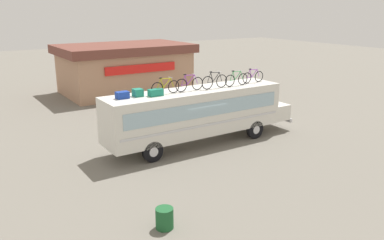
{
  "coord_description": "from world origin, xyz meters",
  "views": [
    {
      "loc": [
        -11.85,
        -17.86,
        7.56
      ],
      "look_at": [
        -0.21,
        0.0,
        1.47
      ],
      "focal_mm": 37.13,
      "sensor_mm": 36.0,
      "label": 1
    }
  ],
  "objects_px": {
    "bus": "(199,112)",
    "luggage_bag_3": "(156,92)",
    "luggage_bag_2": "(138,93)",
    "rooftop_bicycle_2": "(189,84)",
    "rooftop_bicycle_3": "(215,81)",
    "rooftop_bicycle_4": "(236,79)",
    "trash_bin": "(165,218)",
    "luggage_bag_1": "(122,95)",
    "rooftop_bicycle_5": "(253,77)",
    "rooftop_bicycle_1": "(165,87)"
  },
  "relations": [
    {
      "from": "bus",
      "to": "luggage_bag_3",
      "type": "relative_size",
      "value": 16.07
    },
    {
      "from": "luggage_bag_2",
      "to": "rooftop_bicycle_2",
      "type": "distance_m",
      "value": 2.94
    },
    {
      "from": "rooftop_bicycle_3",
      "to": "rooftop_bicycle_4",
      "type": "height_order",
      "value": "rooftop_bicycle_3"
    },
    {
      "from": "luggage_bag_3",
      "to": "trash_bin",
      "type": "bearing_deg",
      "value": -116.21
    },
    {
      "from": "rooftop_bicycle_2",
      "to": "trash_bin",
      "type": "height_order",
      "value": "rooftop_bicycle_2"
    },
    {
      "from": "luggage_bag_1",
      "to": "trash_bin",
      "type": "relative_size",
      "value": 0.82
    },
    {
      "from": "rooftop_bicycle_3",
      "to": "luggage_bag_3",
      "type": "bearing_deg",
      "value": 178.65
    },
    {
      "from": "bus",
      "to": "rooftop_bicycle_2",
      "type": "bearing_deg",
      "value": -171.77
    },
    {
      "from": "luggage_bag_1",
      "to": "rooftop_bicycle_2",
      "type": "xyz_separation_m",
      "value": [
        3.79,
        -0.28,
        0.22
      ]
    },
    {
      "from": "luggage_bag_1",
      "to": "rooftop_bicycle_5",
      "type": "distance_m",
      "value": 8.34
    },
    {
      "from": "bus",
      "to": "rooftop_bicycle_2",
      "type": "distance_m",
      "value": 1.82
    },
    {
      "from": "luggage_bag_1",
      "to": "rooftop_bicycle_3",
      "type": "bearing_deg",
      "value": -4.95
    },
    {
      "from": "luggage_bag_3",
      "to": "rooftop_bicycle_5",
      "type": "relative_size",
      "value": 0.46
    },
    {
      "from": "bus",
      "to": "rooftop_bicycle_3",
      "type": "height_order",
      "value": "rooftop_bicycle_3"
    },
    {
      "from": "rooftop_bicycle_2",
      "to": "rooftop_bicycle_1",
      "type": "bearing_deg",
      "value": 179.04
    },
    {
      "from": "luggage_bag_3",
      "to": "rooftop_bicycle_4",
      "type": "height_order",
      "value": "rooftop_bicycle_4"
    },
    {
      "from": "luggage_bag_2",
      "to": "luggage_bag_1",
      "type": "bearing_deg",
      "value": -177.23
    },
    {
      "from": "rooftop_bicycle_1",
      "to": "rooftop_bicycle_4",
      "type": "bearing_deg",
      "value": -3.25
    },
    {
      "from": "luggage_bag_1",
      "to": "rooftop_bicycle_5",
      "type": "height_order",
      "value": "rooftop_bicycle_5"
    },
    {
      "from": "rooftop_bicycle_3",
      "to": "rooftop_bicycle_5",
      "type": "xyz_separation_m",
      "value": [
        3.0,
        0.19,
        -0.04
      ]
    },
    {
      "from": "rooftop_bicycle_1",
      "to": "rooftop_bicycle_2",
      "type": "xyz_separation_m",
      "value": [
        1.47,
        -0.02,
        0.02
      ]
    },
    {
      "from": "luggage_bag_2",
      "to": "rooftop_bicycle_2",
      "type": "relative_size",
      "value": 0.28
    },
    {
      "from": "rooftop_bicycle_5",
      "to": "luggage_bag_3",
      "type": "bearing_deg",
      "value": -179.12
    },
    {
      "from": "bus",
      "to": "rooftop_bicycle_1",
      "type": "distance_m",
      "value": 2.72
    },
    {
      "from": "rooftop_bicycle_1",
      "to": "rooftop_bicycle_5",
      "type": "bearing_deg",
      "value": -0.21
    },
    {
      "from": "luggage_bag_3",
      "to": "rooftop_bicycle_3",
      "type": "distance_m",
      "value": 3.67
    },
    {
      "from": "luggage_bag_3",
      "to": "rooftop_bicycle_5",
      "type": "bearing_deg",
      "value": 0.88
    },
    {
      "from": "bus",
      "to": "rooftop_bicycle_5",
      "type": "relative_size",
      "value": 7.4
    },
    {
      "from": "bus",
      "to": "rooftop_bicycle_5",
      "type": "distance_m",
      "value": 4.2
    },
    {
      "from": "luggage_bag_1",
      "to": "luggage_bag_3",
      "type": "xyz_separation_m",
      "value": [
        1.67,
        -0.38,
        0.01
      ]
    },
    {
      "from": "luggage_bag_2",
      "to": "rooftop_bicycle_1",
      "type": "xyz_separation_m",
      "value": [
        1.45,
        -0.29,
        0.18
      ]
    },
    {
      "from": "rooftop_bicycle_4",
      "to": "trash_bin",
      "type": "distance_m",
      "value": 11.15
    },
    {
      "from": "luggage_bag_1",
      "to": "rooftop_bicycle_3",
      "type": "distance_m",
      "value": 5.36
    },
    {
      "from": "luggage_bag_3",
      "to": "rooftop_bicycle_3",
      "type": "height_order",
      "value": "rooftop_bicycle_3"
    },
    {
      "from": "rooftop_bicycle_2",
      "to": "trash_bin",
      "type": "xyz_separation_m",
      "value": [
        -5.4,
        -6.77,
        -3.18
      ]
    },
    {
      "from": "rooftop_bicycle_2",
      "to": "rooftop_bicycle_4",
      "type": "distance_m",
      "value": 3.08
    },
    {
      "from": "luggage_bag_2",
      "to": "luggage_bag_3",
      "type": "relative_size",
      "value": 0.67
    },
    {
      "from": "trash_bin",
      "to": "rooftop_bicycle_5",
      "type": "bearing_deg",
      "value": 34.24
    },
    {
      "from": "bus",
      "to": "luggage_bag_1",
      "type": "xyz_separation_m",
      "value": [
        -4.47,
        0.18,
        1.46
      ]
    },
    {
      "from": "rooftop_bicycle_5",
      "to": "bus",
      "type": "bearing_deg",
      "value": 178.57
    },
    {
      "from": "luggage_bag_1",
      "to": "trash_bin",
      "type": "distance_m",
      "value": 7.81
    },
    {
      "from": "bus",
      "to": "rooftop_bicycle_1",
      "type": "height_order",
      "value": "rooftop_bicycle_1"
    },
    {
      "from": "luggage_bag_1",
      "to": "luggage_bag_3",
      "type": "height_order",
      "value": "luggage_bag_3"
    },
    {
      "from": "luggage_bag_3",
      "to": "rooftop_bicycle_4",
      "type": "relative_size",
      "value": 0.45
    },
    {
      "from": "luggage_bag_1",
      "to": "trash_bin",
      "type": "bearing_deg",
      "value": -102.89
    },
    {
      "from": "luggage_bag_2",
      "to": "rooftop_bicycle_5",
      "type": "relative_size",
      "value": 0.31
    },
    {
      "from": "bus",
      "to": "luggage_bag_1",
      "type": "distance_m",
      "value": 4.71
    },
    {
      "from": "rooftop_bicycle_2",
      "to": "trash_bin",
      "type": "bearing_deg",
      "value": -128.59
    },
    {
      "from": "luggage_bag_2",
      "to": "rooftop_bicycle_4",
      "type": "height_order",
      "value": "rooftop_bicycle_4"
    },
    {
      "from": "luggage_bag_3",
      "to": "rooftop_bicycle_5",
      "type": "distance_m",
      "value": 6.66
    }
  ]
}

